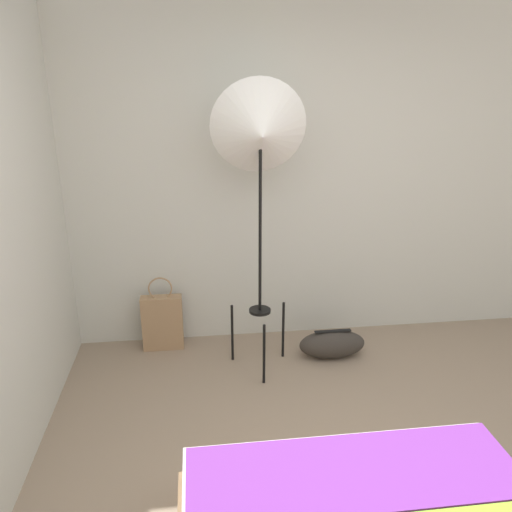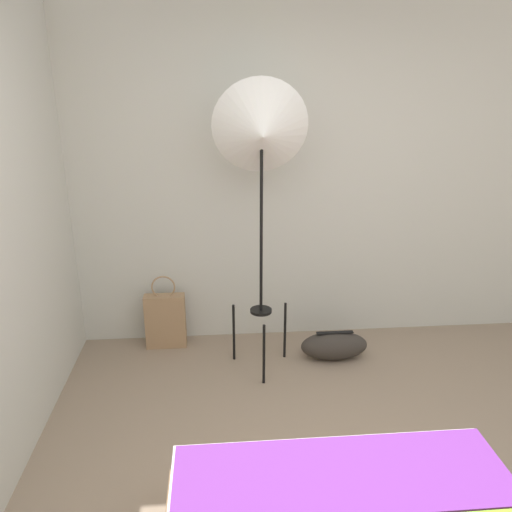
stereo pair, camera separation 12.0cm
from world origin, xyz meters
name	(u,v)px [view 1 (the left image)]	position (x,y,z in m)	size (l,w,h in m)	color
wall_back	(285,181)	(0.00, 2.18, 1.30)	(8.00, 0.05, 2.60)	beige
wall_side_left	(1,232)	(-1.71, 1.00, 1.30)	(0.05, 8.00, 2.60)	beige
photo_umbrella	(260,135)	(-0.27, 1.65, 1.71)	(0.65, 0.42, 2.07)	black
tote_bag	(162,322)	(-1.00, 2.01, 0.23)	(0.32, 0.11, 0.61)	#9E7A56
duffel_bag	(332,344)	(0.31, 1.70, 0.11)	(0.52, 0.22, 0.23)	#332D28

